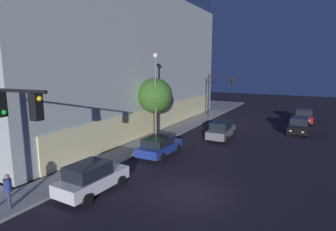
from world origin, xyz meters
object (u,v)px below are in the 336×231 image
object	(u,v)px
street_lamp_sidewalk	(156,87)
car_grey	(221,130)
car_blue	(159,146)
car_red	(304,116)
modern_building	(76,53)
car_white	(91,178)
traffic_light_far_corner	(217,88)
car_black	(299,125)
pedestrian_waiting	(8,188)
sidewalk_tree	(155,96)

from	to	relation	value
street_lamp_sidewalk	car_grey	world-z (taller)	street_lamp_sidewalk
street_lamp_sidewalk	car_blue	size ratio (longest dim) A/B	1.86
car_red	modern_building	bearing A→B (deg)	116.67
car_blue	car_grey	size ratio (longest dim) A/B	0.93
modern_building	car_white	xyz separation A→B (m)	(-14.39, -15.56, -7.66)
traffic_light_far_corner	car_black	xyz separation A→B (m)	(-4.94, -10.64, -3.13)
pedestrian_waiting	car_grey	world-z (taller)	pedestrian_waiting
car_black	pedestrian_waiting	bearing A→B (deg)	154.87
car_grey	car_black	world-z (taller)	car_grey
sidewalk_tree	car_grey	size ratio (longest dim) A/B	1.24
car_blue	car_grey	xyz separation A→B (m)	(7.22, -2.67, 0.08)
street_lamp_sidewalk	car_grey	bearing A→B (deg)	-52.50
pedestrian_waiting	street_lamp_sidewalk	bearing A→B (deg)	0.64
street_lamp_sidewalk	car_red	size ratio (longest dim) A/B	1.85
traffic_light_far_corner	car_grey	size ratio (longest dim) A/B	1.25
street_lamp_sidewalk	pedestrian_waiting	world-z (taller)	street_lamp_sidewalk
sidewalk_tree	car_white	world-z (taller)	sidewalk_tree
car_grey	car_red	bearing A→B (deg)	-27.97
car_blue	car_grey	world-z (taller)	car_grey
street_lamp_sidewalk	sidewalk_tree	bearing A→B (deg)	33.79
car_grey	car_red	size ratio (longest dim) A/B	1.07
modern_building	car_grey	world-z (taller)	modern_building
street_lamp_sidewalk	car_grey	xyz separation A→B (m)	(3.82, -4.97, -4.23)
traffic_light_far_corner	car_blue	xyz separation A→B (m)	(-18.26, -1.54, -3.16)
car_black	street_lamp_sidewalk	bearing A→B (deg)	131.00
car_black	car_red	distance (m)	6.33
car_white	car_black	size ratio (longest dim) A/B	1.02
pedestrian_waiting	car_white	bearing A→B (deg)	-30.99
car_grey	car_red	distance (m)	14.07
street_lamp_sidewalk	car_blue	xyz separation A→B (m)	(-3.40, -2.30, -4.31)
pedestrian_waiting	sidewalk_tree	bearing A→B (deg)	3.22
car_blue	car_grey	distance (m)	7.70
pedestrian_waiting	car_white	size ratio (longest dim) A/B	0.41
traffic_light_far_corner	car_black	distance (m)	12.14
sidewalk_tree	car_red	size ratio (longest dim) A/B	1.33
pedestrian_waiting	car_black	distance (m)	26.49
modern_building	pedestrian_waiting	distance (m)	23.52
car_white	car_red	size ratio (longest dim) A/B	1.00
street_lamp_sidewalk	car_blue	world-z (taller)	street_lamp_sidewalk
sidewalk_tree	car_grey	xyz separation A→B (m)	(2.78, -5.67, -3.26)
modern_building	car_grey	size ratio (longest dim) A/B	7.16
modern_building	car_blue	bearing A→B (deg)	-114.42
modern_building	sidewalk_tree	world-z (taller)	modern_building
car_red	car_white	bearing A→B (deg)	160.79
pedestrian_waiting	car_blue	world-z (taller)	pedestrian_waiting
modern_building	traffic_light_far_corner	size ratio (longest dim) A/B	5.71
sidewalk_tree	car_grey	distance (m)	7.11
sidewalk_tree	car_blue	bearing A→B (deg)	-145.99
car_grey	car_black	xyz separation A→B (m)	(6.10, -6.43, -0.05)
modern_building	car_red	bearing A→B (deg)	-63.33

